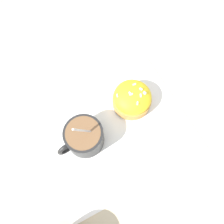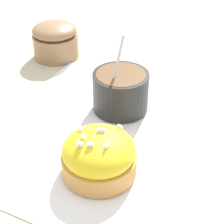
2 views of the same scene
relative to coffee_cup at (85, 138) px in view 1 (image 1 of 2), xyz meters
name	(u,v)px [view 1 (image 1 of 2)]	position (x,y,z in m)	size (l,w,h in m)	color
ground_plane	(111,124)	(0.07, 0.00, -0.03)	(3.00, 3.00, 0.00)	#C6B793
paper_napkin	(111,124)	(0.07, 0.00, -0.03)	(0.36, 0.35, 0.00)	white
coffee_cup	(85,138)	(0.00, 0.00, 0.00)	(0.10, 0.08, 0.11)	black
frosted_pastry	(132,98)	(0.14, 0.02, -0.01)	(0.09, 0.09, 0.06)	#D19347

